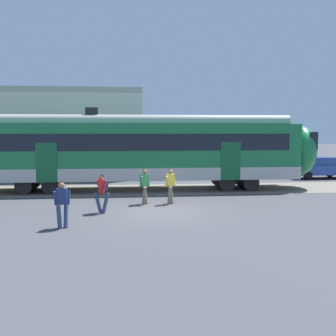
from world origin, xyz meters
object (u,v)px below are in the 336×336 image
pedestrian_yellow (170,184)px  pedestrian_green (145,183)px  pedestrian_red (102,190)px  parked_car_blue (319,168)px  pedestrian_navy (62,200)px

pedestrian_yellow → pedestrian_green: bearing=177.9°
pedestrian_green → pedestrian_yellow: 1.21m
pedestrian_red → pedestrian_green: same height
pedestrian_yellow → parked_car_blue: bearing=36.8°
pedestrian_red → pedestrian_yellow: size_ratio=1.00×
pedestrian_navy → pedestrian_red: same height
pedestrian_red → parked_car_blue: 18.08m
pedestrian_red → parked_car_blue: pedestrian_red is taller
parked_car_blue → pedestrian_red: bearing=-144.5°
pedestrian_green → parked_car_blue: bearing=34.0°
pedestrian_red → pedestrian_yellow: same height
pedestrian_red → pedestrian_green: size_ratio=1.00×
pedestrian_red → pedestrian_green: bearing=44.3°
parked_car_blue → pedestrian_green: bearing=-146.0°
pedestrian_yellow → parked_car_blue: 14.60m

